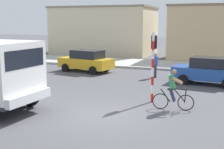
# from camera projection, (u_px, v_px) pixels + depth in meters

# --- Properties ---
(ground_plane) EXTENTS (120.00, 120.00, 0.00)m
(ground_plane) POSITION_uv_depth(u_px,v_px,m) (104.00, 115.00, 12.42)
(ground_plane) COLOR #4C4C51
(sidewalk_far) EXTENTS (80.00, 5.00, 0.16)m
(sidewalk_far) POSITION_uv_depth(u_px,v_px,m) (170.00, 65.00, 25.86)
(sidewalk_far) COLOR #ADADA8
(sidewalk_far) RESTS_ON ground
(cyclist) EXTENTS (1.72, 0.53, 1.72)m
(cyclist) POSITION_uv_depth(u_px,v_px,m) (173.00, 90.00, 13.02)
(cyclist) COLOR black
(cyclist) RESTS_ON ground
(traffic_light_pole) EXTENTS (0.24, 0.43, 3.20)m
(traffic_light_pole) POSITION_uv_depth(u_px,v_px,m) (153.00, 57.00, 14.16)
(traffic_light_pole) COLOR red
(traffic_light_pole) RESTS_ON ground
(car_red_near) EXTENTS (4.20, 2.30, 1.60)m
(car_red_near) POSITION_uv_depth(u_px,v_px,m) (209.00, 71.00, 18.33)
(car_red_near) COLOR #234C9E
(car_red_near) RESTS_ON ground
(car_white_mid) EXTENTS (4.26, 2.45, 1.60)m
(car_white_mid) POSITION_uv_depth(u_px,v_px,m) (86.00, 61.00, 22.92)
(car_white_mid) COLOR gold
(car_white_mid) RESTS_ON ground
(pedestrian_near_kerb) EXTENTS (0.34, 0.22, 1.62)m
(pedestrian_near_kerb) POSITION_uv_depth(u_px,v_px,m) (155.00, 65.00, 20.46)
(pedestrian_near_kerb) COLOR #2D334C
(pedestrian_near_kerb) RESTS_ON ground
(building_corner_left) EXTENTS (10.90, 6.94, 5.24)m
(building_corner_left) POSITION_uv_depth(u_px,v_px,m) (105.00, 30.00, 35.21)
(building_corner_left) COLOR beige
(building_corner_left) RESTS_ON ground
(building_mid_block) EXTENTS (9.32, 5.70, 5.17)m
(building_mid_block) POSITION_uv_depth(u_px,v_px,m) (221.00, 33.00, 29.05)
(building_mid_block) COLOR #D1B284
(building_mid_block) RESTS_ON ground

